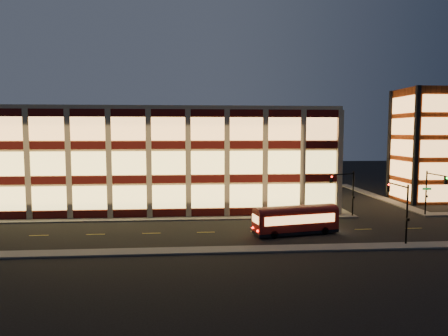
{
  "coord_description": "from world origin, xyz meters",
  "views": [
    {
      "loc": [
        2.69,
        -49.49,
        11.09
      ],
      "look_at": [
        7.08,
        8.0,
        5.9
      ],
      "focal_mm": 32.0,
      "sensor_mm": 36.0,
      "label": 1
    }
  ],
  "objects": [
    {
      "name": "stair_tower",
      "position": [
        39.95,
        11.95,
        8.99
      ],
      "size": [
        8.6,
        8.6,
        18.0
      ],
      "color": "#8C3814",
      "rests_on": "ground"
    },
    {
      "name": "sidewalk_near",
      "position": [
        0.0,
        -13.0,
        0.07
      ],
      "size": [
        100.0,
        2.0,
        0.15
      ],
      "primitive_type": "cube",
      "color": "#514F4C",
      "rests_on": "ground"
    },
    {
      "name": "ground",
      "position": [
        0.0,
        0.0,
        0.0
      ],
      "size": [
        200.0,
        200.0,
        0.0
      ],
      "primitive_type": "plane",
      "color": "black",
      "rests_on": "ground"
    },
    {
      "name": "sidewalk_tower_west",
      "position": [
        34.0,
        17.0,
        0.07
      ],
      "size": [
        2.0,
        30.0,
        0.15
      ],
      "primitive_type": "cube",
      "color": "#514F4C",
      "rests_on": "ground"
    },
    {
      "name": "sidewalk_office_east",
      "position": [
        23.0,
        17.0,
        0.07
      ],
      "size": [
        2.0,
        30.0,
        0.15
      ],
      "primitive_type": "cube",
      "color": "#514F4C",
      "rests_on": "ground"
    },
    {
      "name": "traffic_signal_right",
      "position": [
        33.5,
        -0.62,
        4.1
      ],
      "size": [
        1.2,
        4.37,
        6.0
      ],
      "color": "black",
      "rests_on": "ground"
    },
    {
      "name": "trolley_bus",
      "position": [
        13.72,
        -7.48,
        1.74
      ],
      "size": [
        9.55,
        4.13,
        3.14
      ],
      "rotation": [
        0.0,
        0.0,
        0.2
      ],
      "color": "maroon",
      "rests_on": "ground"
    },
    {
      "name": "traffic_signal_far",
      "position": [
        22.21,
        0.24,
        4.11
      ],
      "size": [
        3.79,
        1.87,
        6.0
      ],
      "color": "black",
      "rests_on": "ground"
    },
    {
      "name": "office_building",
      "position": [
        -2.91,
        16.91,
        7.25
      ],
      "size": [
        50.45,
        30.45,
        14.5
      ],
      "color": "tan",
      "rests_on": "ground"
    },
    {
      "name": "sidewalk_office_south",
      "position": [
        -3.0,
        1.0,
        0.07
      ],
      "size": [
        54.0,
        2.0,
        0.15
      ],
      "primitive_type": "cube",
      "color": "#514F4C",
      "rests_on": "ground"
    },
    {
      "name": "traffic_signal_near",
      "position": [
        23.5,
        -11.03,
        4.13
      ],
      "size": [
        0.32,
        4.45,
        6.0
      ],
      "color": "black",
      "rests_on": "ground"
    }
  ]
}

